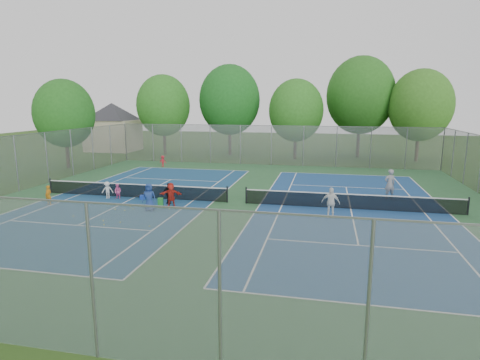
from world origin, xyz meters
name	(u,v)px	position (x,y,z in m)	size (l,w,h in m)	color
ground	(237,203)	(0.00, 0.00, 0.00)	(120.00, 120.00, 0.00)	#2A4B17
court_pad	(237,203)	(0.00, 0.00, 0.01)	(32.00, 32.00, 0.01)	#2B5C34
court_left	(135,197)	(-7.00, 0.00, 0.02)	(10.97, 23.77, 0.01)	navy
court_right	(351,209)	(7.00, 0.00, 0.02)	(10.97, 23.77, 0.01)	navy
net_left	(135,191)	(-7.00, 0.00, 0.46)	(12.87, 0.10, 0.91)	black
net_right	(351,202)	(7.00, 0.00, 0.46)	(12.87, 0.10, 0.91)	black
fence_north	(271,145)	(0.00, 16.00, 2.00)	(32.00, 0.10, 4.00)	gray
fence_south	(92,283)	(0.00, -16.00, 2.00)	(32.00, 0.10, 4.00)	gray
fence_west	(16,164)	(-16.00, 0.00, 2.00)	(32.00, 0.10, 4.00)	gray
house	(112,118)	(-22.00, 24.00, 4.21)	(11.03, 11.03, 7.30)	#B7A88C
tree_nw	(163,106)	(-14.00, 22.00, 5.89)	(6.40, 6.40, 9.58)	#443326
tree_nl	(230,100)	(-6.00, 23.00, 6.54)	(7.20, 7.20, 10.69)	#443326
tree_nc	(296,110)	(2.00, 21.00, 5.39)	(6.00, 6.00, 8.85)	#443326
tree_nr	(361,95)	(9.00, 24.00, 7.04)	(7.60, 7.60, 11.42)	#443326
tree_ne	(421,105)	(15.00, 22.00, 5.97)	(6.60, 6.60, 9.77)	#443326
tree_side_w	(64,113)	(-19.00, 10.00, 5.24)	(5.60, 5.60, 8.47)	#443326
ball_crate	(143,197)	(-6.26, -0.37, 0.14)	(0.33, 0.33, 0.28)	blue
ball_hopper	(161,203)	(-4.26, -2.09, 0.30)	(0.30, 0.30, 0.59)	green
student_a	(48,195)	(-11.31, -2.93, 0.62)	(0.45, 0.30, 1.23)	#BF6C12
student_b	(118,192)	(-7.89, -0.60, 0.50)	(0.49, 0.38, 1.00)	pink
student_c	(107,190)	(-8.65, -0.60, 0.57)	(0.73, 0.42, 1.14)	silver
student_d	(169,193)	(-4.16, -1.03, 0.66)	(0.78, 0.32, 1.33)	black
student_e	(149,197)	(-4.60, -2.92, 0.82)	(0.81, 0.52, 1.65)	navy
student_f	(171,195)	(-3.76, -1.63, 0.74)	(1.36, 0.43, 1.47)	red
child_far_baseline	(163,161)	(-10.34, 12.71, 0.55)	(0.72, 0.41, 1.11)	red
instructor	(390,184)	(9.61, 3.28, 0.99)	(0.72, 0.47, 1.98)	gray
teen_court_b	(331,203)	(5.78, -2.10, 0.86)	(1.00, 0.42, 1.71)	white
tennis_ball_0	(73,217)	(-8.20, -5.03, 0.03)	(0.07, 0.07, 0.07)	yellow
tennis_ball_1	(103,221)	(-6.11, -5.45, 0.03)	(0.07, 0.07, 0.07)	yellow
tennis_ball_2	(120,223)	(-5.08, -5.51, 0.03)	(0.07, 0.07, 0.07)	#B5CA2F
tennis_ball_3	(133,209)	(-5.70, -2.83, 0.03)	(0.07, 0.07, 0.07)	#C4E435
tennis_ball_4	(149,226)	(-3.28, -5.82, 0.03)	(0.07, 0.07, 0.07)	gold
tennis_ball_5	(125,211)	(-6.00, -3.31, 0.03)	(0.07, 0.07, 0.07)	#CCE535
tennis_ball_6	(131,207)	(-6.07, -2.44, 0.03)	(0.07, 0.07, 0.07)	#A2C52E
tennis_ball_7	(169,209)	(-3.57, -2.40, 0.03)	(0.07, 0.07, 0.07)	#BBE334
tennis_ball_8	(104,225)	(-5.69, -6.08, 0.03)	(0.07, 0.07, 0.07)	#C2E134
tennis_ball_9	(115,210)	(-6.67, -3.20, 0.03)	(0.07, 0.07, 0.07)	yellow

